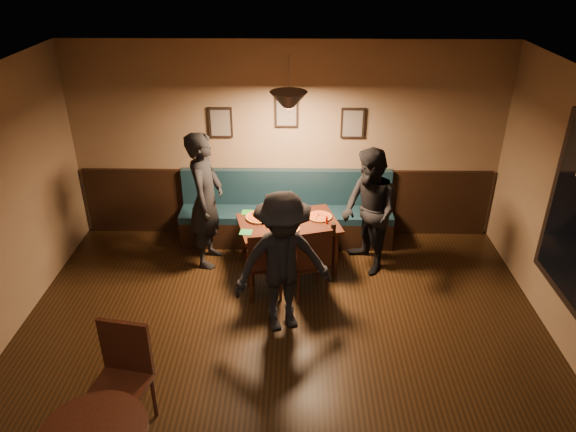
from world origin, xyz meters
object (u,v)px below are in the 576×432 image
Objects in this scene: soda_glass at (333,229)px; dining_table at (288,245)px; booth_bench at (286,210)px; diner_front at (283,263)px; tabasco_bottle at (327,220)px; chair_near_left at (264,261)px; diner_right at (369,212)px; cafe_chair_far at (119,386)px; diner_left at (206,200)px; chair_near_right at (309,259)px.

dining_table is at bearing 152.45° from soda_glass.
booth_bench is at bearing 121.50° from soda_glass.
diner_front is 1.12m from soda_glass.
booth_bench is 24.79× the size of tabasco_bottle.
booth_bench is 3.23× the size of chair_near_left.
soda_glass is 1.19× the size of tabasco_bottle.
cafe_chair_far is (-2.45, -2.73, -0.31)m from diner_right.
dining_table is 1.23m from diner_left.
soda_glass is at bearing -80.28° from diner_right.
soda_glass is (0.85, 0.32, 0.28)m from chair_near_left.
booth_bench reaches higher than tabasco_bottle.
tabasco_bottle is 0.11× the size of cafe_chair_far.
booth_bench is at bearing -145.14° from diner_right.
chair_near_right is 6.72× the size of soda_glass.
dining_table is 0.69m from chair_near_left.
diner_left is at bearing -86.50° from cafe_chair_far.
tabasco_bottle is at bearing 26.87° from chair_near_left.
dining_table is at bearing -86.47° from booth_bench.
cafe_chair_far reaches higher than tabasco_bottle.
diner_front reaches higher than chair_near_right.
diner_left reaches higher than diner_right.
dining_table is 0.68× the size of diner_left.
dining_table is at bearing -89.91° from diner_left.
diner_left is at bearing 158.81° from dining_table.
dining_table is at bearing 97.45° from chair_near_right.
diner_right reaches higher than cafe_chair_far.
diner_front is (1.03, -1.36, -0.09)m from diner_left.
diner_left is at bearing -116.04° from diner_right.
diner_left reaches higher than diner_front.
diner_front reaches higher than chair_near_left.
booth_bench is 3.09× the size of chair_near_right.
diner_left is at bearing 174.11° from tabasco_bottle.
chair_near_right is 0.50m from soda_glass.
cafe_chair_far is (-0.34, -2.85, -0.39)m from diner_left.
dining_table is at bearing -107.16° from cafe_chair_far.
chair_near_right is at bearing -112.59° from tabasco_bottle.
chair_near_left is 6.42× the size of soda_glass.
booth_bench is 20.76× the size of soda_glass.
booth_bench is 0.71m from dining_table.
soda_glass is at bearing 28.37° from chair_near_right.
booth_bench is at bearing -54.42° from diner_left.
tabasco_bottle is (-0.54, -0.04, -0.10)m from diner_right.
chair_near_left is at bearing 93.76° from diner_front.
cafe_chair_far is at bearing -128.22° from chair_near_left.
dining_table is at bearing 54.98° from chair_near_left.
soda_glass is at bearing 10.71° from chair_near_left.
diner_right is at bearing 15.14° from chair_near_left.
booth_bench is 1.63× the size of diner_left.
cafe_chair_far is (-1.42, -2.72, 0.19)m from dining_table.
chair_near_left is 0.50× the size of diner_left.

